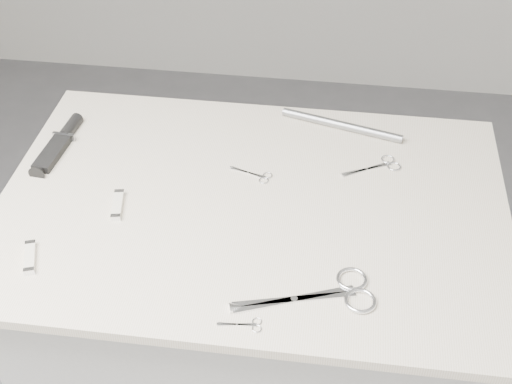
# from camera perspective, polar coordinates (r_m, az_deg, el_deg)

# --- Properties ---
(plinth) EXTENTS (0.90, 0.60, 0.90)m
(plinth) POSITION_cam_1_polar(r_m,az_deg,el_deg) (1.74, -0.29, -12.64)
(plinth) COLOR #B4B4B1
(plinth) RESTS_ON ground
(display_board) EXTENTS (1.00, 0.70, 0.02)m
(display_board) POSITION_cam_1_polar(r_m,az_deg,el_deg) (1.41, -0.35, -1.20)
(display_board) COLOR beige
(display_board) RESTS_ON plinth
(large_shears) EXTENTS (0.24, 0.14, 0.01)m
(large_shears) POSITION_cam_1_polar(r_m,az_deg,el_deg) (1.23, 6.26, -8.06)
(large_shears) COLOR silver
(large_shears) RESTS_ON display_board
(embroidery_scissors_a) EXTENTS (0.12, 0.09, 0.00)m
(embroidery_scissors_a) POSITION_cam_1_polar(r_m,az_deg,el_deg) (1.51, 9.95, 2.09)
(embroidery_scissors_a) COLOR silver
(embroidery_scissors_a) RESTS_ON display_board
(embroidery_scissors_b) EXTENTS (0.09, 0.05, 0.00)m
(embroidery_scissors_b) POSITION_cam_1_polar(r_m,az_deg,el_deg) (1.46, 0.06, 1.35)
(embroidery_scissors_b) COLOR silver
(embroidery_scissors_b) RESTS_ON display_board
(tiny_scissors) EXTENTS (0.07, 0.03, 0.00)m
(tiny_scissors) POSITION_cam_1_polar(r_m,az_deg,el_deg) (1.18, -0.81, -10.58)
(tiny_scissors) COLOR silver
(tiny_scissors) RESTS_ON display_board
(sheathed_knife) EXTENTS (0.05, 0.20, 0.02)m
(sheathed_knife) POSITION_cam_1_polar(r_m,az_deg,el_deg) (1.60, -15.34, 3.93)
(sheathed_knife) COLOR black
(sheathed_knife) RESTS_ON display_board
(pocket_knife_a) EXTENTS (0.04, 0.08, 0.01)m
(pocket_knife_a) POSITION_cam_1_polar(r_m,az_deg,el_deg) (1.34, -17.63, -5.03)
(pocket_knife_a) COLOR silver
(pocket_knife_a) RESTS_ON display_board
(pocket_knife_b) EXTENTS (0.03, 0.08, 0.01)m
(pocket_knife_b) POSITION_cam_1_polar(r_m,az_deg,el_deg) (1.41, -11.01, -1.03)
(pocket_knife_b) COLOR silver
(pocket_knife_b) RESTS_ON display_board
(metal_rail) EXTENTS (0.27, 0.09, 0.02)m
(metal_rail) POSITION_cam_1_polar(r_m,az_deg,el_deg) (1.61, 6.85, 5.34)
(metal_rail) COLOR gray
(metal_rail) RESTS_ON display_board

